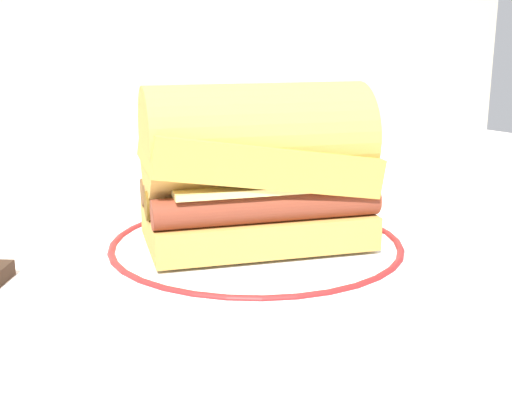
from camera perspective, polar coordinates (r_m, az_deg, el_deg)
ground_plane at (r=0.56m, az=2.49°, el=-4.27°), size 1.50×1.50×0.00m
plate at (r=0.55m, az=0.00°, el=-3.78°), size 0.26×0.26×0.01m
sausage_sandwich at (r=0.53m, az=0.00°, el=3.35°), size 0.20×0.16×0.13m
drinking_glass at (r=0.76m, az=-8.71°, el=4.11°), size 0.06×0.06×0.10m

